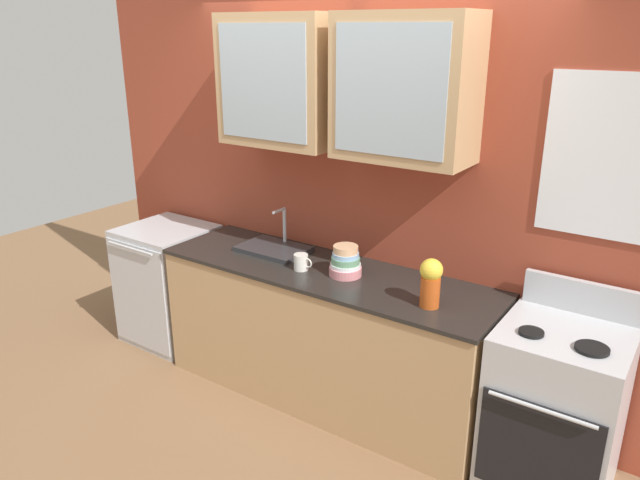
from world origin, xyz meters
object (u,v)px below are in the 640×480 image
at_px(bowl_stack, 346,262).
at_px(vase, 431,281).
at_px(cup_near_sink, 301,262).
at_px(dishwasher, 169,283).
at_px(stove_range, 555,409).
at_px(sink_faucet, 274,248).

distance_m(bowl_stack, vase, 0.62).
height_order(cup_near_sink, dishwasher, cup_near_sink).
distance_m(stove_range, cup_near_sink, 1.65).
height_order(sink_faucet, cup_near_sink, sink_faucet).
height_order(stove_range, dishwasher, stove_range).
bearing_deg(cup_near_sink, bowl_stack, 16.75).
bearing_deg(sink_faucet, bowl_stack, -7.62).
xyz_separation_m(sink_faucet, cup_near_sink, (0.35, -0.17, 0.03)).
bearing_deg(cup_near_sink, sink_faucet, 154.79).
bearing_deg(bowl_stack, stove_range, -0.03).
bearing_deg(dishwasher, stove_range, 0.08).
bearing_deg(bowl_stack, dishwasher, -179.83).
relative_size(vase, dishwasher, 0.30).
xyz_separation_m(bowl_stack, dishwasher, (-1.61, -0.00, -0.54)).
height_order(bowl_stack, vase, vase).
height_order(sink_faucet, dishwasher, sink_faucet).
bearing_deg(bowl_stack, vase, -10.18).
bearing_deg(vase, sink_faucet, 171.12).
height_order(stove_range, bowl_stack, bowl_stack).
bearing_deg(vase, stove_range, 8.92).
relative_size(stove_range, sink_faucet, 2.38).
bearing_deg(vase, bowl_stack, 169.82).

